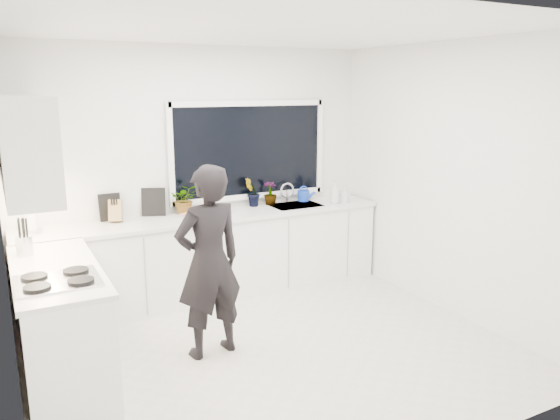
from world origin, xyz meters
TOP-DOWN VIEW (x-y plane):
  - floor at (0.00, 0.00)m, footprint 4.00×3.50m
  - wall_back at (0.00, 1.76)m, footprint 4.00×0.02m
  - wall_left at (-2.01, 0.00)m, footprint 0.02×3.50m
  - wall_right at (2.01, 0.00)m, footprint 0.02×3.50m
  - ceiling at (0.00, 0.00)m, footprint 4.00×3.50m
  - window at (0.60, 1.73)m, footprint 1.80×0.02m
  - base_cabinets_back at (0.00, 1.45)m, footprint 3.92×0.58m
  - base_cabinets_left at (-1.67, 0.35)m, footprint 0.58×1.60m
  - countertop_back at (0.00, 1.44)m, footprint 3.94×0.62m
  - countertop_left at (-1.67, 0.35)m, footprint 0.62×1.60m
  - upper_cabinets at (-1.79, 0.70)m, footprint 0.34×2.10m
  - sink at (1.05, 1.45)m, footprint 0.58×0.42m
  - faucet at (1.05, 1.65)m, footprint 0.03×0.03m
  - stovetop at (-1.69, -0.00)m, footprint 0.56×0.48m
  - person at (-0.49, 0.19)m, footprint 0.65×0.47m
  - pizza_tray at (-0.07, 1.42)m, footprint 0.58×0.51m
  - pizza at (-0.07, 1.42)m, footprint 0.53×0.45m
  - watering_can at (1.25, 1.61)m, footprint 0.15×0.15m
  - paper_towel_roll at (-1.75, 1.55)m, footprint 0.11×0.11m
  - knife_block at (-0.96, 1.59)m, footprint 0.16×0.14m
  - utensil_crock at (-1.85, 0.80)m, footprint 0.17×0.17m
  - picture_frame_large at (-1.00, 1.69)m, footprint 0.22×0.03m
  - picture_frame_small at (-0.54, 1.69)m, footprint 0.24×0.11m
  - herb_plants at (0.12, 1.61)m, footprint 1.32×0.33m
  - soap_bottles at (1.54, 1.30)m, footprint 0.27×0.14m

SIDE VIEW (x-z plane):
  - floor at x=0.00m, z-range -0.02..0.00m
  - base_cabinets_back at x=0.00m, z-range 0.00..0.88m
  - base_cabinets_left at x=-1.67m, z-range 0.00..0.88m
  - person at x=-0.49m, z-range 0.00..1.65m
  - sink at x=1.05m, z-range 0.80..0.94m
  - countertop_back at x=0.00m, z-range 0.88..0.92m
  - countertop_left at x=-1.67m, z-range 0.88..0.92m
  - stovetop at x=-1.69m, z-range 0.92..0.95m
  - pizza_tray at x=-0.07m, z-range 0.92..0.95m
  - pizza at x=-0.07m, z-range 0.95..0.96m
  - watering_can at x=1.25m, z-range 0.92..1.05m
  - utensil_crock at x=-1.85m, z-range 0.92..1.08m
  - faucet at x=1.05m, z-range 0.92..1.14m
  - knife_block at x=-0.96m, z-range 0.92..1.14m
  - soap_bottles at x=1.54m, z-range 0.91..1.19m
  - paper_towel_roll at x=-1.75m, z-range 0.92..1.18m
  - picture_frame_large at x=-1.00m, z-range 0.92..1.20m
  - picture_frame_small at x=-0.54m, z-range 0.92..1.22m
  - herb_plants at x=0.12m, z-range 0.91..1.24m
  - wall_back at x=0.00m, z-range 0.00..2.70m
  - wall_left at x=-2.01m, z-range 0.00..2.70m
  - wall_right at x=2.01m, z-range 0.00..2.70m
  - window at x=0.60m, z-range 1.05..2.05m
  - upper_cabinets at x=-1.79m, z-range 1.50..2.20m
  - ceiling at x=0.00m, z-range 2.70..2.72m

